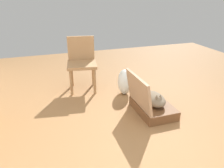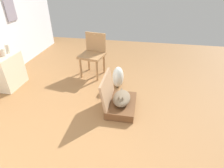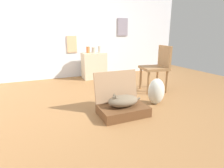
% 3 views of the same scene
% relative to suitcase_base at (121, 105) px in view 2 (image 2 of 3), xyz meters
% --- Properties ---
extents(ground_plane, '(7.68, 7.68, 0.00)m').
position_rel_suitcase_base_xyz_m(ground_plane, '(-0.26, 0.43, -0.07)').
color(ground_plane, olive).
rests_on(ground_plane, ground).
extents(suitcase_base, '(0.66, 0.45, 0.13)m').
position_rel_suitcase_base_xyz_m(suitcase_base, '(0.00, 0.00, 0.00)').
color(suitcase_base, brown).
rests_on(suitcase_base, ground).
extents(suitcase_lid, '(0.66, 0.12, 0.45)m').
position_rel_suitcase_base_xyz_m(suitcase_lid, '(0.00, 0.24, 0.29)').
color(suitcase_lid, '#9B7756').
rests_on(suitcase_lid, suitcase_base).
extents(cat, '(0.52, 0.28, 0.20)m').
position_rel_suitcase_base_xyz_m(cat, '(-0.01, 0.00, 0.15)').
color(cat, brown).
rests_on(cat, suitcase_base).
extents(plastic_bag_white, '(0.28, 0.22, 0.42)m').
position_rel_suitcase_base_xyz_m(plastic_bag_white, '(0.68, 0.17, 0.14)').
color(plastic_bag_white, silver).
rests_on(plastic_bag_white, ground).
extents(side_table, '(0.58, 0.38, 0.65)m').
position_rel_suitcase_base_xyz_m(side_table, '(0.32, 2.28, 0.26)').
color(side_table, beige).
rests_on(side_table, ground).
extents(vase_short, '(0.07, 0.07, 0.16)m').
position_rel_suitcase_base_xyz_m(vase_short, '(0.46, 2.25, 0.66)').
color(vase_short, '#B7AD99').
rests_on(vase_short, side_table).
extents(vase_round, '(0.11, 0.11, 0.14)m').
position_rel_suitcase_base_xyz_m(vase_round, '(0.32, 2.25, 0.65)').
color(vase_round, '#B7AD99').
rests_on(vase_round, side_table).
extents(chair, '(0.55, 0.55, 0.89)m').
position_rel_suitcase_base_xyz_m(chair, '(1.13, 0.77, 0.43)').
color(chair, olive).
rests_on(chair, ground).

